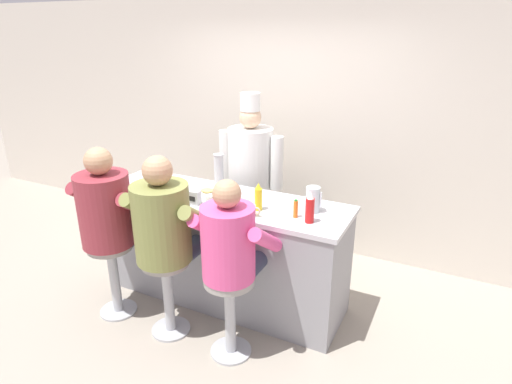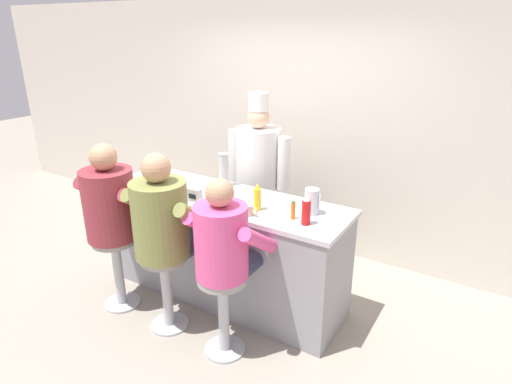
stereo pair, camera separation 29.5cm
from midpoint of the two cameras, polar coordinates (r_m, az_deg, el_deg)
The scene contains 17 objects.
ground_plane at distance 3.97m, azimuth -4.66°, elevation -15.79°, with size 20.00×20.00×0.00m, color #9E9384.
wall_back at distance 4.78m, azimuth 7.20°, elevation 8.47°, with size 10.00×0.06×2.70m.
diner_counter at distance 3.93m, azimuth -1.97°, elevation -7.41°, with size 2.26×0.67×1.01m.
ketchup_bottle_red at distance 3.19m, azimuth 9.37°, elevation -2.43°, with size 0.07×0.07×0.25m.
mustard_bottle_yellow at distance 3.40m, azimuth 2.67°, elevation -0.77°, with size 0.06×0.06×0.23m.
hot_sauce_bottle_orange at distance 3.28m, azimuth 7.54°, elevation -2.47°, with size 0.04×0.04×0.15m.
water_pitcher_clear at distance 3.38m, azimuth 9.95°, elevation -1.29°, with size 0.13×0.11×0.21m.
breakfast_plate at distance 3.80m, azimuth -3.86°, elevation 0.12°, with size 0.26×0.26×0.05m.
cereal_bowl at distance 4.05m, azimuth -11.31°, elevation 1.25°, with size 0.14×0.14×0.05m.
coffee_mug_white at distance 3.55m, azimuth -3.51°, elevation -0.91°, with size 0.13×0.08×0.09m.
coffee_mug_tan at distance 3.32m, azimuth 1.60°, elevation -2.47°, with size 0.12×0.08×0.09m.
cup_stack_steel at distance 3.91m, azimuth -2.18°, elevation 2.95°, with size 0.09×0.09×0.31m.
napkin_dispenser_chrome at distance 3.60m, azimuth -5.83°, elevation -0.46°, with size 0.12×0.07×0.12m.
diner_seated_maroon at distance 3.78m, azimuth -16.36°, elevation -2.19°, with size 0.65×0.65×1.52m.
diner_seated_olive at distance 3.40m, azimuth -9.72°, elevation -4.22°, with size 0.66×0.65×1.52m.
diner_seated_pink at distance 3.10m, azimuth -1.54°, elevation -7.47°, with size 0.59×0.58×1.43m.
cook_in_whites_near at distance 4.35m, azimuth 2.27°, elevation 2.43°, with size 0.70×0.45×1.80m.
Camera 2 is at (2.06, -2.46, 2.38)m, focal length 30.00 mm.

